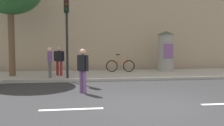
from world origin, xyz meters
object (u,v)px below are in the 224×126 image
at_px(poster_column, 166,51).
at_px(pedestrian_near_pole, 83,68).
at_px(bicycle_leaning, 120,66).
at_px(traffic_light, 67,24).
at_px(pedestrian_with_backpack, 59,59).
at_px(pedestrian_in_dark_shirt, 50,60).

height_order(poster_column, pedestrian_near_pole, poster_column).
height_order(poster_column, bicycle_leaning, poster_column).
distance_m(traffic_light, pedestrian_with_backpack, 2.23).
relative_size(pedestrian_near_pole, pedestrian_in_dark_shirt, 1.08).
relative_size(pedestrian_in_dark_shirt, bicycle_leaning, 0.87).
relative_size(pedestrian_near_pole, bicycle_leaning, 0.94).
height_order(pedestrian_near_pole, pedestrian_in_dark_shirt, pedestrian_in_dark_shirt).
xyz_separation_m(pedestrian_near_pole, bicycle_leaning, (2.37, 5.48, -0.42)).
xyz_separation_m(pedestrian_in_dark_shirt, bicycle_leaning, (3.97, 2.10, -0.50)).
distance_m(pedestrian_in_dark_shirt, bicycle_leaning, 4.52).
relative_size(traffic_light, poster_column, 1.57).
xyz_separation_m(poster_column, pedestrian_in_dark_shirt, (-6.91, -2.25, -0.38)).
distance_m(poster_column, pedestrian_near_pole, 7.75).
distance_m(pedestrian_near_pole, pedestrian_in_dark_shirt, 3.74).
relative_size(pedestrian_with_backpack, pedestrian_in_dark_shirt, 1.00).
xyz_separation_m(pedestrian_near_pole, pedestrian_in_dark_shirt, (-1.61, 3.38, 0.08)).
bearing_deg(poster_column, bicycle_leaning, -177.09).
bearing_deg(traffic_light, pedestrian_near_pole, -76.28).
relative_size(traffic_light, bicycle_leaning, 2.24).
height_order(pedestrian_near_pole, bicycle_leaning, pedestrian_near_pole).
bearing_deg(traffic_light, pedestrian_in_dark_shirt, 154.06).
bearing_deg(poster_column, pedestrian_near_pole, -133.30).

